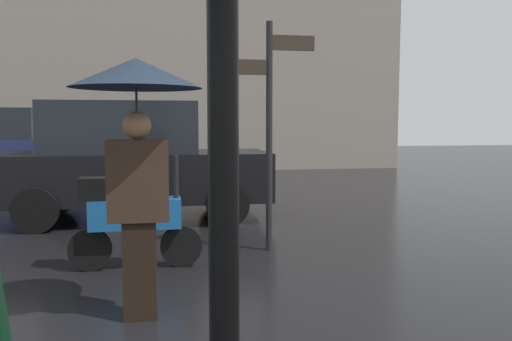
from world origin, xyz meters
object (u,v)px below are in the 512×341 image
object	(u,v)px
parked_scooter	(131,218)
parked_car_left	(132,161)
pedestrian_with_umbrella	(137,115)
street_signpost	(270,113)

from	to	relation	value
parked_scooter	parked_car_left	world-z (taller)	parked_car_left
pedestrian_with_umbrella	parked_car_left	world-z (taller)	pedestrian_with_umbrella
parked_car_left	street_signpost	bearing A→B (deg)	-36.54
pedestrian_with_umbrella	parked_scooter	size ratio (longest dim) A/B	1.46
parked_scooter	parked_car_left	distance (m)	2.98
parked_car_left	parked_scooter	bearing A→B (deg)	-70.39
pedestrian_with_umbrella	parked_scooter	distance (m)	1.87
parked_car_left	street_signpost	world-z (taller)	street_signpost
parked_scooter	street_signpost	distance (m)	2.08
pedestrian_with_umbrella	parked_scooter	world-z (taller)	pedestrian_with_umbrella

